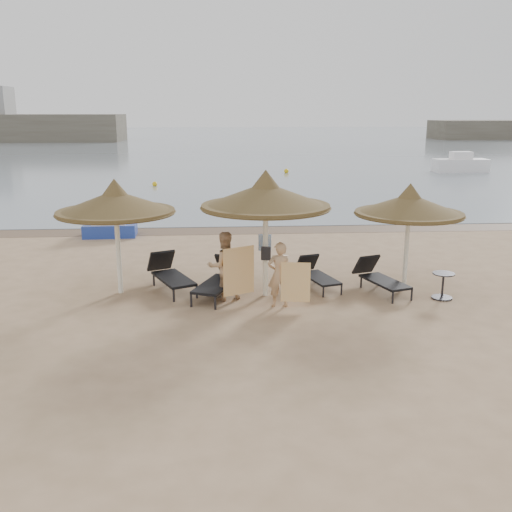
{
  "coord_description": "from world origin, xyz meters",
  "views": [
    {
      "loc": [
        -0.47,
        -12.59,
        4.58
      ],
      "look_at": [
        0.46,
        1.2,
        1.04
      ],
      "focal_mm": 40.0,
      "sensor_mm": 36.0,
      "label": 1
    }
  ],
  "objects": [
    {
      "name": "buoy_mid",
      "position": [
        4.68,
        30.05,
        0.18
      ],
      "size": [
        0.35,
        0.35,
        0.35
      ],
      "primitive_type": "sphere",
      "color": "yellow",
      "rests_on": "ground"
    },
    {
      "name": "towel_right",
      "position": [
        1.32,
        0.11,
        0.67
      ],
      "size": [
        0.69,
        0.12,
        0.97
      ],
      "rotation": [
        0.0,
        0.0,
        -0.15
      ],
      "color": "orange",
      "rests_on": "ground"
    },
    {
      "name": "towel_left",
      "position": [
        0.0,
        0.63,
        0.82
      ],
      "size": [
        0.77,
        0.4,
        1.19
      ],
      "rotation": [
        0.0,
        0.0,
        0.47
      ],
      "color": "orange",
      "rests_on": "ground"
    },
    {
      "name": "sea",
      "position": [
        0.0,
        80.0,
        0.01
      ],
      "size": [
        200.0,
        140.0,
        0.03
      ],
      "primitive_type": "cube",
      "color": "slate",
      "rests_on": "ground"
    },
    {
      "name": "wet_sand_strip",
      "position": [
        0.0,
        9.4,
        0.0
      ],
      "size": [
        200.0,
        1.6,
        0.01
      ],
      "primitive_type": "cube",
      "color": "brown",
      "rests_on": "ground"
    },
    {
      "name": "palapa_left",
      "position": [
        -3.02,
        1.67,
        2.35
      ],
      "size": [
        2.98,
        2.98,
        2.95
      ],
      "rotation": [
        0.0,
        0.0,
        0.1
      ],
      "color": "white",
      "rests_on": "ground"
    },
    {
      "name": "lounger_near_left",
      "position": [
        -0.45,
        1.37,
        0.42
      ],
      "size": [
        1.4,
        2.17,
        0.92
      ],
      "rotation": [
        0.0,
        0.0,
        -0.38
      ],
      "color": "#232327",
      "rests_on": "ground"
    },
    {
      "name": "bag_dark",
      "position": [
        0.69,
        1.06,
        1.14
      ],
      "size": [
        0.25,
        0.13,
        0.34
      ],
      "rotation": [
        0.0,
        0.0,
        -0.23
      ],
      "color": "black",
      "rests_on": "ground"
    },
    {
      "name": "palapa_right",
      "position": [
        4.44,
        1.61,
        2.22
      ],
      "size": [
        2.81,
        2.81,
        2.79
      ],
      "rotation": [
        0.0,
        0.0,
        -0.14
      ],
      "color": "white",
      "rests_on": "ground"
    },
    {
      "name": "lounger_far_left",
      "position": [
        -1.77,
        1.98,
        0.41
      ],
      "size": [
        1.45,
        2.12,
        0.91
      ],
      "rotation": [
        0.0,
        0.0,
        0.43
      ],
      "color": "#232327",
      "rests_on": "ground"
    },
    {
      "name": "pedal_boat",
      "position": [
        -4.55,
        8.66,
        0.33
      ],
      "size": [
        1.96,
        1.21,
        0.89
      ],
      "rotation": [
        0.0,
        0.0,
        0.04
      ],
      "color": "#213B9F",
      "rests_on": "ground"
    },
    {
      "name": "lounger_far_right",
      "position": [
        3.69,
        1.41,
        0.38
      ],
      "size": [
        1.18,
        1.97,
        0.84
      ],
      "rotation": [
        0.0,
        0.0,
        0.33
      ],
      "color": "#232327",
      "rests_on": "ground"
    },
    {
      "name": "bag_patterned",
      "position": [
        0.69,
        1.4,
        1.34
      ],
      "size": [
        0.33,
        0.15,
        0.41
      ],
      "rotation": [
        0.0,
        0.0,
        -0.15
      ],
      "color": "white",
      "rests_on": "ground"
    },
    {
      "name": "ground",
      "position": [
        0.0,
        0.0,
        0.0
      ],
      "size": [
        160.0,
        160.0,
        0.0
      ],
      "primitive_type": "plane",
      "color": "tan",
      "rests_on": "ground"
    },
    {
      "name": "person_left",
      "position": [
        -0.35,
        0.98,
        1.0
      ],
      "size": [
        1.05,
        0.83,
        1.99
      ],
      "primitive_type": "imported",
      "rotation": [
        0.0,
        0.0,
        3.43
      ],
      "color": "tan",
      "rests_on": "ground"
    },
    {
      "name": "side_table",
      "position": [
        5.1,
        0.67,
        0.31
      ],
      "size": [
        0.55,
        0.55,
        0.66
      ],
      "rotation": [
        0.0,
        0.0,
        0.39
      ],
      "color": "#232327",
      "rests_on": "ground"
    },
    {
      "name": "person_right",
      "position": [
        0.97,
        0.36,
        0.92
      ],
      "size": [
        0.85,
        0.56,
        1.84
      ],
      "primitive_type": "imported",
      "rotation": [
        0.0,
        0.0,
        3.13
      ],
      "color": "tan",
      "rests_on": "ground"
    },
    {
      "name": "far_shore",
      "position": [
        -25.1,
        77.82,
        2.91
      ],
      "size": [
        150.0,
        54.8,
        12.0
      ],
      "color": "#6B6557",
      "rests_on": "ground"
    },
    {
      "name": "buoy_left",
      "position": [
        -4.37,
        23.04,
        0.15
      ],
      "size": [
        0.31,
        0.31,
        0.31
      ],
      "primitive_type": "sphere",
      "color": "yellow",
      "rests_on": "ground"
    },
    {
      "name": "lounger_near_right",
      "position": [
        2.12,
        1.92,
        0.35
      ],
      "size": [
        1.05,
        1.81,
        0.77
      ],
      "rotation": [
        0.0,
        0.0,
        0.3
      ],
      "color": "#232327",
      "rests_on": "ground"
    },
    {
      "name": "palapa_center",
      "position": [
        0.69,
        1.22,
        2.54
      ],
      "size": [
        3.22,
        3.22,
        3.2
      ],
      "rotation": [
        0.0,
        0.0,
        0.19
      ],
      "color": "white",
      "rests_on": "ground"
    }
  ]
}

